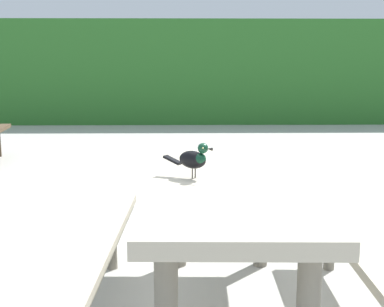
% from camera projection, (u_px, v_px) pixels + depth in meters
% --- Properties ---
extents(hedge_wall, '(28.00, 2.13, 2.18)m').
position_uv_depth(hedge_wall, '(189.00, 72.00, 11.66)').
color(hedge_wall, '#2D6B28').
rests_on(hedge_wall, ground).
extents(picnic_table_foreground, '(1.73, 1.82, 0.74)m').
position_uv_depth(picnic_table_foreground, '(227.00, 215.00, 2.59)').
color(picnic_table_foreground, '#B2A893').
rests_on(picnic_table_foreground, ground).
extents(bird_grackle, '(0.25, 0.18, 0.18)m').
position_uv_depth(bird_grackle, '(194.00, 158.00, 2.55)').
color(bird_grackle, black).
rests_on(bird_grackle, picnic_table_foreground).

